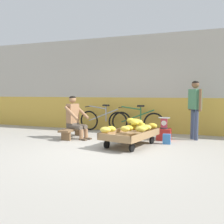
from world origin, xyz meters
The scene contains 12 objects.
ground_plane centered at (0.00, 0.00, 0.00)m, with size 80.00×80.00×0.00m, color #A39E93.
back_wall centered at (0.00, 2.99, 1.49)m, with size 16.00×0.30×2.99m.
banana_cart centered at (0.38, 0.76, 0.24)m, with size 1.15×1.59×0.36m.
banana_pile centered at (0.44, 0.81, 0.46)m, with size 1.11×1.33×0.27m.
low_bench centered at (-1.37, 1.23, 0.20)m, with size 0.33×1.11×0.27m.
vendor_seated centered at (-1.28, 1.20, 0.57)m, with size 0.73×0.59×1.14m.
plastic_crate centered at (1.01, 1.73, 0.15)m, with size 0.36×0.28×0.30m.
weighing_scale centered at (1.01, 1.73, 0.45)m, with size 0.30×0.30×0.29m.
bicycle_near_left centered at (-1.04, 2.61, 0.35)m, with size 1.66×0.48×0.86m.
bicycle_far_left centered at (0.09, 2.60, 0.35)m, with size 1.66×0.48×0.86m.
customer_adult centered at (1.75, 2.07, 0.95)m, with size 0.35×0.40×1.53m.
shopping_bag centered at (1.14, 1.26, 0.12)m, with size 0.18×0.12×0.24m, color #3370B7.
Camera 1 is at (1.91, -4.75, 1.23)m, focal length 40.09 mm.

